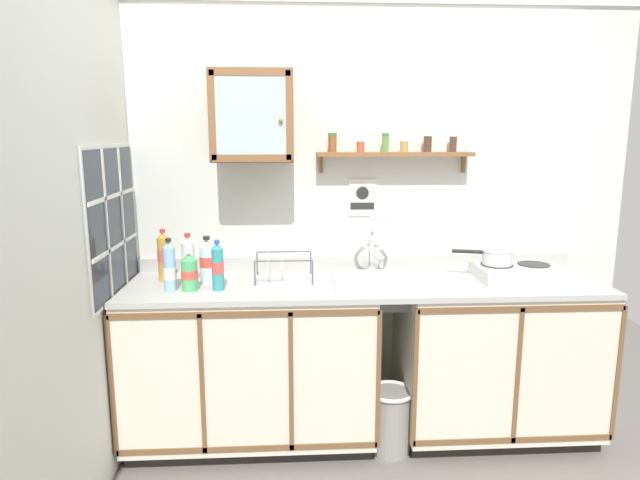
{
  "coord_description": "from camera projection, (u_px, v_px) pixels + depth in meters",
  "views": [
    {
      "loc": [
        -0.42,
        -2.73,
        1.75
      ],
      "look_at": [
        -0.24,
        0.38,
        1.15
      ],
      "focal_mm": 31.05,
      "sensor_mm": 36.0,
      "label": 1
    }
  ],
  "objects": [
    {
      "name": "backsplash",
      "position": [
        357.0,
        262.0,
        3.39
      ],
      "size": [
        2.64,
        0.02,
        0.08
      ],
      "primitive_type": "cube",
      "color": "#B2B2AD",
      "rests_on": "countertop"
    },
    {
      "name": "spice_shelf",
      "position": [
        394.0,
        151.0,
        3.22
      ],
      "size": [
        0.91,
        0.14,
        0.23
      ],
      "color": "brown"
    },
    {
      "name": "bottle_water_blue_2",
      "position": [
        170.0,
        268.0,
        2.9
      ],
      "size": [
        0.07,
        0.07,
        0.28
      ],
      "color": "#8CB7E0",
      "rests_on": "countertop"
    },
    {
      "name": "bottle_detergent_teal_0",
      "position": [
        218.0,
        267.0,
        2.91
      ],
      "size": [
        0.06,
        0.06,
        0.27
      ],
      "color": "teal",
      "rests_on": "countertop"
    },
    {
      "name": "saucepan",
      "position": [
        496.0,
        257.0,
        3.14
      ],
      "size": [
        0.33,
        0.17,
        0.08
      ],
      "color": "silver",
      "rests_on": "hot_plate_stove"
    },
    {
      "name": "side_wall_left",
      "position": [
        71.0,
        245.0,
        2.4
      ],
      "size": [
        0.05,
        3.37,
        2.55
      ],
      "primitive_type": "cube",
      "color": "silver",
      "rests_on": "ground"
    },
    {
      "name": "window",
      "position": [
        112.0,
        221.0,
        2.87
      ],
      "size": [
        0.03,
        0.79,
        0.79
      ],
      "color": "#262D38"
    },
    {
      "name": "lower_cabinet_run",
      "position": [
        251.0,
        365.0,
        3.15
      ],
      "size": [
        1.38,
        0.64,
        0.91
      ],
      "color": "black",
      "rests_on": "ground"
    },
    {
      "name": "bottle_water_clear_4",
      "position": [
        207.0,
        261.0,
        3.07
      ],
      "size": [
        0.08,
        0.08,
        0.26
      ],
      "color": "silver",
      "rests_on": "countertop"
    },
    {
      "name": "warning_sign",
      "position": [
        362.0,
        198.0,
        3.32
      ],
      "size": [
        0.17,
        0.01,
        0.22
      ],
      "color": "silver"
    },
    {
      "name": "sink",
      "position": [
        379.0,
        281.0,
        3.15
      ],
      "size": [
        0.52,
        0.47,
        0.47
      ],
      "color": "silver",
      "rests_on": "countertop"
    },
    {
      "name": "trash_bin",
      "position": [
        390.0,
        419.0,
        3.08
      ],
      "size": [
        0.26,
        0.26,
        0.37
      ],
      "color": "gray",
      "rests_on": "ground"
    },
    {
      "name": "floor",
      "position": [
        368.0,
        459.0,
        3.03
      ],
      "size": [
        5.68,
        5.68,
        0.0
      ],
      "primitive_type": "plane",
      "color": "slate",
      "rests_on": "ground"
    },
    {
      "name": "lower_cabinet_run_right",
      "position": [
        495.0,
        359.0,
        3.23
      ],
      "size": [
        1.12,
        0.64,
        0.91
      ],
      "color": "black",
      "rests_on": "ground"
    },
    {
      "name": "wall_cabinet",
      "position": [
        253.0,
        117.0,
        3.05
      ],
      "size": [
        0.45,
        0.33,
        0.49
      ],
      "color": "brown"
    },
    {
      "name": "dish_rack",
      "position": [
        282.0,
        276.0,
        3.09
      ],
      "size": [
        0.34,
        0.26,
        0.17
      ],
      "color": "#B2B2B7",
      "rests_on": "countertop"
    },
    {
      "name": "hot_plate_stove",
      "position": [
        517.0,
        272.0,
        3.14
      ],
      "size": [
        0.45,
        0.33,
        0.08
      ],
      "color": "silver",
      "rests_on": "countertop"
    },
    {
      "name": "back_wall",
      "position": [
        357.0,
        212.0,
        3.37
      ],
      "size": [
        3.28,
        0.07,
        2.55
      ],
      "color": "silver",
      "rests_on": "ground"
    },
    {
      "name": "bottle_opaque_white_3",
      "position": [
        188.0,
        260.0,
        3.05
      ],
      "size": [
        0.07,
        0.07,
        0.28
      ],
      "color": "white",
      "rests_on": "countertop"
    },
    {
      "name": "bottle_soda_green_5",
      "position": [
        189.0,
        272.0,
        2.91
      ],
      "size": [
        0.09,
        0.09,
        0.22
      ],
      "color": "#4CB266",
      "rests_on": "countertop"
    },
    {
      "name": "bottle_juice_amber_1",
      "position": [
        164.0,
        256.0,
        3.1
      ],
      "size": [
        0.07,
        0.07,
        0.3
      ],
      "color": "gold",
      "rests_on": "countertop"
    },
    {
      "name": "countertop",
      "position": [
        364.0,
        284.0,
        3.1
      ],
      "size": [
        2.64,
        0.67,
        0.03
      ],
      "primitive_type": "cube",
      "color": "#B2B2AD",
      "rests_on": "lower_cabinet_run"
    }
  ]
}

